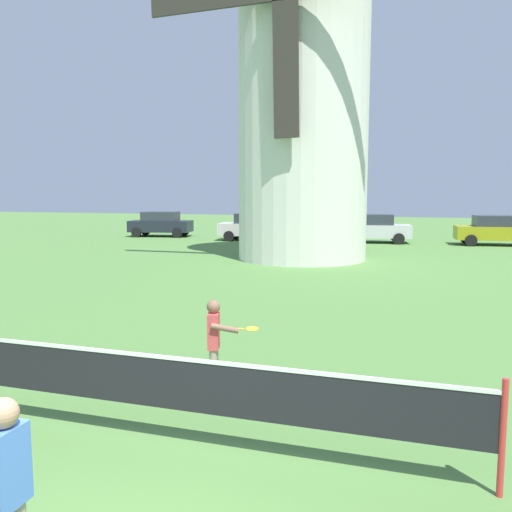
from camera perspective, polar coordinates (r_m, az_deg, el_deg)
name	(u,v)px	position (r m, az deg, el deg)	size (l,w,h in m)	color
windmill	(303,87)	(22.35, 5.13, 17.63)	(10.21, 5.99, 14.85)	silver
tennis_net	(198,387)	(5.78, -6.24, -13.82)	(5.95, 0.06, 1.10)	red
player_near	(5,483)	(4.22, -25.44, -21.24)	(0.77, 0.53, 1.38)	#9E937F
player_far	(215,338)	(7.47, -4.40, -8.83)	(0.79, 0.41, 1.25)	#9E937F
parked_car_black	(161,224)	(33.91, -10.23, 3.45)	(4.06, 2.41, 1.56)	#1E232D
parked_car_cream	(257,227)	(30.47, 0.16, 3.19)	(4.56, 2.30, 1.56)	silver
parked_car_silver	(370,228)	(29.87, 12.17, 2.97)	(4.55, 2.39, 1.56)	silver
parked_car_mustard	(497,230)	(30.40, 24.56, 2.57)	(4.29, 2.18, 1.56)	#999919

